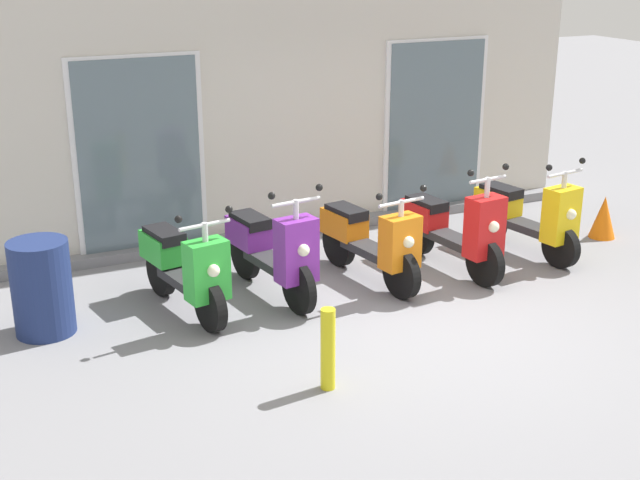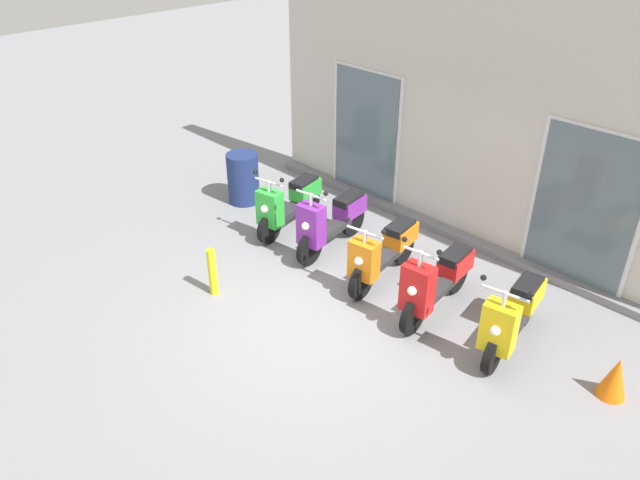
# 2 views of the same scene
# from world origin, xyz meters

# --- Properties ---
(ground_plane) EXTENTS (40.00, 40.00, 0.00)m
(ground_plane) POSITION_xyz_m (0.00, 0.00, 0.00)
(ground_plane) COLOR gray
(storefront_facade) EXTENTS (7.73, 0.50, 4.14)m
(storefront_facade) POSITION_xyz_m (0.00, 3.16, 1.99)
(storefront_facade) COLOR beige
(storefront_facade) RESTS_ON ground_plane
(scooter_green) EXTENTS (0.64, 1.54, 1.16)m
(scooter_green) POSITION_xyz_m (-1.98, 1.23, 0.47)
(scooter_green) COLOR black
(scooter_green) RESTS_ON ground_plane
(scooter_purple) EXTENTS (0.61, 1.64, 1.26)m
(scooter_purple) POSITION_xyz_m (-1.06, 1.25, 0.51)
(scooter_purple) COLOR black
(scooter_purple) RESTS_ON ground_plane
(scooter_orange) EXTENTS (0.64, 1.62, 1.14)m
(scooter_orange) POSITION_xyz_m (0.03, 1.19, 0.46)
(scooter_orange) COLOR black
(scooter_orange) RESTS_ON ground_plane
(scooter_red) EXTENTS (0.56, 1.66, 1.29)m
(scooter_red) POSITION_xyz_m (1.00, 1.09, 0.49)
(scooter_red) COLOR black
(scooter_red) RESTS_ON ground_plane
(scooter_yellow) EXTENTS (0.64, 1.55, 1.21)m
(scooter_yellow) POSITION_xyz_m (2.06, 1.16, 0.48)
(scooter_yellow) COLOR black
(scooter_yellow) RESTS_ON ground_plane
(curb_bollard) EXTENTS (0.12, 0.12, 0.70)m
(curb_bollard) POSITION_xyz_m (-1.38, -0.72, 0.35)
(curb_bollard) COLOR yellow
(curb_bollard) RESTS_ON ground_plane
(traffic_cone) EXTENTS (0.32, 0.32, 0.52)m
(traffic_cone) POSITION_xyz_m (3.30, 1.25, 0.26)
(traffic_cone) COLOR orange
(traffic_cone) RESTS_ON ground_plane
(trash_bin) EXTENTS (0.55, 0.55, 0.89)m
(trash_bin) POSITION_xyz_m (-3.30, 1.34, 0.45)
(trash_bin) COLOR navy
(trash_bin) RESTS_ON ground_plane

